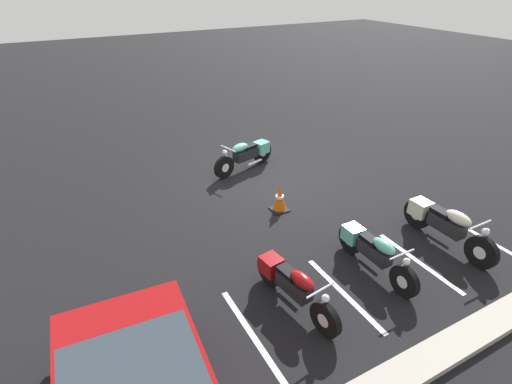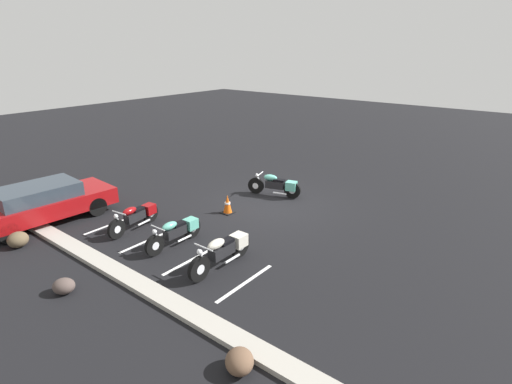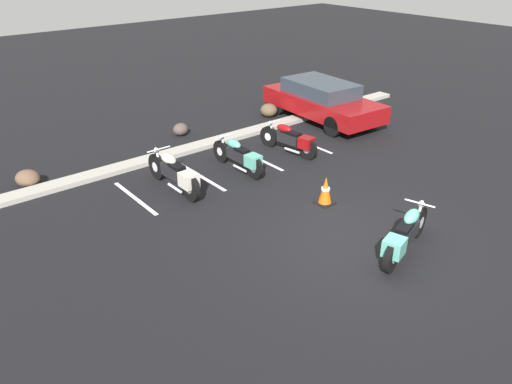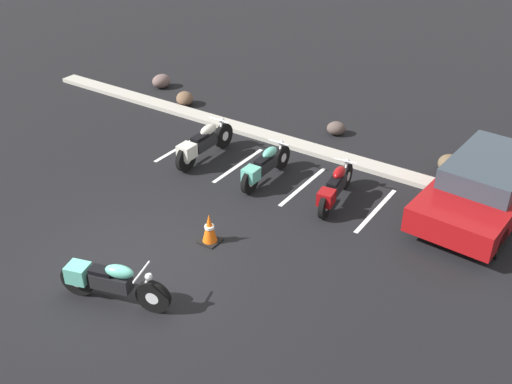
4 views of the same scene
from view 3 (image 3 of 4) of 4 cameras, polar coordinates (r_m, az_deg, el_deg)
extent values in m
plane|color=black|center=(10.35, 11.23, -5.58)|extent=(60.00, 60.00, 0.00)
cylinder|color=black|center=(10.72, 18.12, -3.25)|extent=(0.65, 0.29, 0.64)
cylinder|color=silver|center=(10.72, 18.12, -3.25)|extent=(0.27, 0.19, 0.24)
cylinder|color=black|center=(9.48, 15.27, -7.08)|extent=(0.65, 0.29, 0.64)
cylinder|color=silver|center=(9.48, 15.27, -7.08)|extent=(0.27, 0.19, 0.24)
cube|color=black|center=(9.98, 16.81, -4.46)|extent=(0.78, 0.47, 0.29)
ellipsoid|color=#59B29E|center=(10.01, 17.37, -2.69)|extent=(0.59, 0.39, 0.23)
cube|color=black|center=(9.74, 16.64, -3.91)|extent=(0.48, 0.34, 0.08)
cube|color=#59B29E|center=(9.42, 15.51, -6.06)|extent=(0.47, 0.44, 0.33)
cylinder|color=silver|center=(10.51, 18.12, -2.33)|extent=(0.26, 0.13, 0.52)
cylinder|color=silver|center=(10.34, 18.22, -1.24)|extent=(0.20, 0.59, 0.03)
sphere|color=silver|center=(10.48, 18.37, -1.34)|extent=(0.14, 0.14, 0.14)
cylinder|color=silver|center=(9.96, 15.39, -6.28)|extent=(0.53, 0.21, 0.07)
cylinder|color=black|center=(12.88, -11.26, 2.88)|extent=(0.12, 0.67, 0.67)
cylinder|color=silver|center=(12.88, -11.26, 2.88)|extent=(0.13, 0.25, 0.25)
cylinder|color=black|center=(11.64, -7.50, 0.49)|extent=(0.12, 0.67, 0.67)
cylinder|color=silver|center=(11.64, -7.50, 0.49)|extent=(0.13, 0.25, 0.25)
cube|color=black|center=(12.15, -9.40, 2.32)|extent=(0.29, 0.77, 0.30)
ellipsoid|color=beige|center=(12.20, -9.98, 3.78)|extent=(0.26, 0.57, 0.24)
cube|color=black|center=(11.93, -9.05, 2.94)|extent=(0.24, 0.45, 0.08)
cube|color=beige|center=(11.60, -7.68, 1.38)|extent=(0.37, 0.41, 0.34)
cylinder|color=silver|center=(12.68, -11.09, 3.80)|extent=(0.06, 0.26, 0.54)
cylinder|color=silver|center=(12.53, -11.06, 4.82)|extent=(0.63, 0.04, 0.04)
sphere|color=silver|center=(12.67, -11.32, 4.65)|extent=(0.14, 0.14, 0.14)
cylinder|color=silver|center=(12.02, -9.25, 0.45)|extent=(0.07, 0.56, 0.07)
cylinder|color=black|center=(13.69, -4.00, 4.69)|extent=(0.12, 0.61, 0.61)
cylinder|color=silver|center=(13.69, -4.00, 4.69)|extent=(0.12, 0.23, 0.23)
cylinder|color=black|center=(12.65, -0.19, 2.82)|extent=(0.12, 0.61, 0.61)
cylinder|color=silver|center=(12.65, -0.19, 2.82)|extent=(0.12, 0.23, 0.23)
cube|color=black|center=(13.07, -2.05, 4.28)|extent=(0.26, 0.70, 0.28)
ellipsoid|color=#59B29E|center=(13.12, -2.57, 5.52)|extent=(0.24, 0.52, 0.22)
cube|color=black|center=(12.89, -1.64, 4.83)|extent=(0.22, 0.41, 0.07)
cube|color=#59B29E|center=(12.61, -0.32, 3.57)|extent=(0.33, 0.37, 0.31)
cylinder|color=silver|center=(13.52, -3.75, 5.49)|extent=(0.06, 0.24, 0.49)
cylinder|color=silver|center=(13.39, -3.64, 6.38)|extent=(0.57, 0.04, 0.03)
sphere|color=silver|center=(13.51, -3.94, 6.22)|extent=(0.13, 0.13, 0.13)
cylinder|color=silver|center=(12.94, -1.86, 2.72)|extent=(0.07, 0.51, 0.06)
cylinder|color=black|center=(14.73, 1.49, 6.38)|extent=(0.19, 0.62, 0.61)
cylinder|color=silver|center=(14.73, 1.49, 6.38)|extent=(0.15, 0.24, 0.23)
cylinder|color=black|center=(13.89, 5.90, 4.94)|extent=(0.19, 0.62, 0.61)
cylinder|color=silver|center=(13.89, 5.90, 4.94)|extent=(0.15, 0.24, 0.23)
cube|color=black|center=(14.22, 3.79, 6.15)|extent=(0.35, 0.73, 0.28)
ellipsoid|color=maroon|center=(14.24, 3.25, 7.27)|extent=(0.31, 0.54, 0.22)
cube|color=black|center=(14.06, 4.31, 6.70)|extent=(0.27, 0.43, 0.07)
cube|color=maroon|center=(13.85, 5.78, 5.62)|extent=(0.38, 0.41, 0.31)
cylinder|color=silver|center=(14.58, 1.83, 7.15)|extent=(0.09, 0.25, 0.49)
cylinder|color=silver|center=(14.46, 2.01, 7.99)|extent=(0.57, 0.11, 0.03)
sphere|color=silver|center=(14.56, 1.64, 7.83)|extent=(0.13, 0.13, 0.13)
cylinder|color=silver|center=(14.09, 4.15, 4.75)|extent=(0.13, 0.51, 0.06)
cylinder|color=black|center=(16.77, 12.79, 8.37)|extent=(0.26, 0.65, 0.64)
cylinder|color=black|center=(15.68, 8.81, 7.43)|extent=(0.26, 0.65, 0.64)
cylinder|color=black|center=(18.63, 6.54, 10.70)|extent=(0.26, 0.65, 0.64)
cylinder|color=black|center=(17.66, 2.62, 9.94)|extent=(0.26, 0.65, 0.64)
cube|color=maroon|center=(17.07, 7.63, 9.99)|extent=(2.09, 4.41, 0.55)
cube|color=#2D3842|center=(17.04, 7.39, 11.72)|extent=(1.67, 2.50, 0.45)
cube|color=#A8A399|center=(14.59, -7.71, 4.91)|extent=(18.00, 0.50, 0.12)
ellipsoid|color=#4F413C|center=(15.81, -8.61, 7.10)|extent=(0.68, 0.67, 0.37)
ellipsoid|color=brown|center=(13.51, -24.64, 1.44)|extent=(0.79, 0.79, 0.43)
ellipsoid|color=brown|center=(17.35, 1.47, 9.33)|extent=(0.71, 0.72, 0.45)
cube|color=black|center=(11.68, 7.85, -1.19)|extent=(0.40, 0.40, 0.03)
cone|color=#EA590F|center=(11.53, 7.95, 0.20)|extent=(0.32, 0.32, 0.67)
cylinder|color=white|center=(11.52, 7.96, 0.35)|extent=(0.20, 0.20, 0.06)
cube|color=white|center=(12.14, -13.66, -0.67)|extent=(0.10, 2.10, 0.00)
cube|color=white|center=(12.94, -6.24, 1.76)|extent=(0.10, 2.10, 0.00)
cube|color=white|center=(13.95, 0.23, 3.85)|extent=(0.10, 2.10, 0.00)
cube|color=white|center=(15.13, 5.79, 5.59)|extent=(0.10, 2.10, 0.00)
camera|label=1|loc=(18.40, 2.12, 25.74)|focal=28.00mm
camera|label=2|loc=(16.45, -46.28, 19.51)|focal=28.00mm
camera|label=4|loc=(14.20, 60.46, 21.95)|focal=42.00mm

